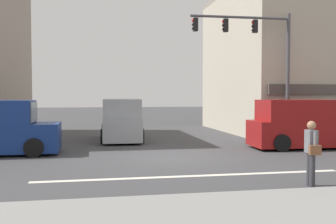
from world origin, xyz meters
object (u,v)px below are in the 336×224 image
at_px(van_crossing_leftbound, 302,125).
at_px(pedestrian_foreground_with_bag, 311,149).
at_px(van_crossing_rightbound, 121,121).
at_px(traffic_light_mast, 262,53).

xyz_separation_m(van_crossing_leftbound, pedestrian_foreground_with_bag, (-3.49, -6.67, -0.05)).
height_order(van_crossing_leftbound, van_crossing_rightbound, same).
bearing_deg(van_crossing_leftbound, pedestrian_foreground_with_bag, -117.64).
bearing_deg(van_crossing_rightbound, pedestrian_foreground_with_bag, -69.88).
relative_size(van_crossing_leftbound, van_crossing_rightbound, 1.00).
distance_m(traffic_light_mast, pedestrian_foreground_with_bag, 9.49).
height_order(traffic_light_mast, van_crossing_rightbound, traffic_light_mast).
bearing_deg(van_crossing_leftbound, traffic_light_mast, 118.90).
distance_m(traffic_light_mast, van_crossing_leftbound, 3.92).
bearing_deg(van_crossing_rightbound, traffic_light_mast, -20.77).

